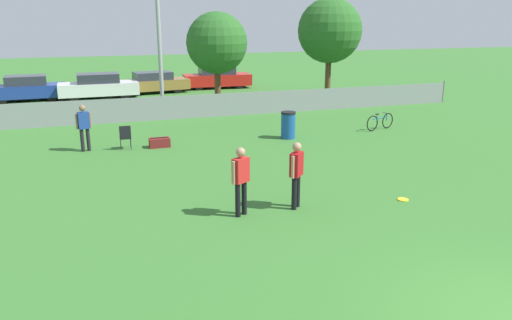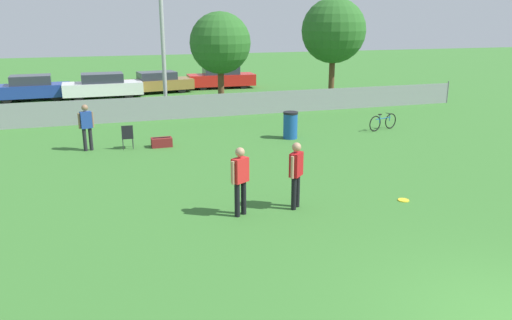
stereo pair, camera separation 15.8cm
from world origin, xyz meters
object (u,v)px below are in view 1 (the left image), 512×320
Objects in this scene: spectator_in_blue at (84,125)px; trash_bin at (288,125)px; parked_car_white at (99,86)px; gear_bag_sideline at (160,143)px; bicycle_sideline at (380,122)px; tree_near_pole at (217,43)px; player_defender_red at (241,176)px; parked_car_tan at (153,83)px; player_thrower_red at (296,170)px; parked_car_red at (217,77)px; folding_chair_sideline at (125,136)px; tree_far_right at (330,31)px; light_pole at (158,18)px; frisbee_disc at (403,199)px; parked_car_blue at (27,89)px.

spectator_in_blue is 1.57× the size of trash_bin.
gear_bag_sideline is at bearing -83.37° from parked_car_white.
tree_near_pole is at bearing 110.52° from bicycle_sideline.
spectator_in_blue is 1.07× the size of bicycle_sideline.
player_defender_red reaches higher than parked_car_tan.
player_thrower_red is 2.27× the size of gear_bag_sideline.
player_thrower_red is at bearing -96.73° from parked_car_red.
tree_near_pole is 1.09× the size of parked_car_red.
bicycle_sideline is (6.94, 7.23, -0.64)m from player_thrower_red.
trash_bin is at bearing -2.45° from gear_bag_sideline.
tree_near_pole reaches higher than player_defender_red.
folding_chair_sideline is 16.37m from parked_car_red.
gear_bag_sideline is (-2.38, 7.24, -0.82)m from player_thrower_red.
trash_bin is 1.42× the size of gear_bag_sideline.
tree_far_right is 17.88m from player_defender_red.
player_defender_red is at bearing -100.32° from parked_car_red.
light_pole is 4.60× the size of spectator_in_blue.
tree_far_right is 19.49× the size of frisbee_disc.
parked_car_tan is (-7.75, 13.85, 0.31)m from bicycle_sideline.
frisbee_disc is at bearing -89.25° from parked_car_red.
parked_car_tan is (1.57, 13.85, 0.49)m from gear_bag_sideline.
player_defender_red is (-3.06, -14.20, -2.37)m from tree_near_pole.
light_pole is 8.67× the size of folding_chair_sideline.
bicycle_sideline is (10.52, -0.06, -0.15)m from folding_chair_sideline.
tree_near_pole reaches higher than parked_car_white.
light_pole is 1.35× the size of tree_far_right.
trash_bin reaches higher than gear_bag_sideline.
light_pole is 1.70× the size of parked_car_red.
folding_chair_sideline is 12.84m from parked_car_white.
player_defender_red is 0.38× the size of parked_car_red.
spectator_in_blue is 0.37× the size of parked_car_white.
folding_chair_sideline is (-2.34, -6.86, -4.09)m from light_pole.
trash_bin is at bearing 91.99° from frisbee_disc.
player_thrower_red is 22.31m from parked_car_red.
folding_chair_sideline is at bearing 130.18° from frisbee_disc.
tree_near_pole is 4.62× the size of trash_bin.
parked_car_blue is at bearing 147.36° from tree_near_pole.
parked_car_blue reaches higher than parked_car_tan.
tree_far_right is at bearing 16.04° from player_thrower_red.
gear_bag_sideline is (1.20, -0.05, -0.33)m from folding_chair_sideline.
gear_bag_sideline is at bearing 163.02° from bicycle_sideline.
light_pole is at bearing -179.63° from tree_near_pole.
player_thrower_red and player_defender_red have the same top height.
tree_far_right is 15.29m from spectator_in_blue.
light_pole is 1.80× the size of parked_car_blue.
light_pole reaches higher than frisbee_disc.
frisbee_disc is at bearing -88.50° from parked_car_tan.
parked_car_white is at bearing 113.69° from bicycle_sideline.
tree_far_right reaches higher than parked_car_blue.
player_defender_red is 22.61m from parked_car_red.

